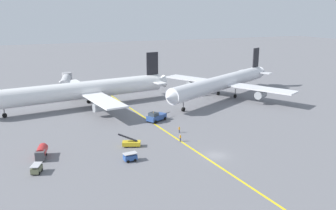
{
  "coord_description": "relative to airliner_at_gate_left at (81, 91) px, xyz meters",
  "views": [
    {
      "loc": [
        -36.68,
        -59.97,
        28.93
      ],
      "look_at": [
        1.27,
        28.34,
        4.0
      ],
      "focal_mm": 38.25,
      "sensor_mm": 36.0,
      "label": 1
    }
  ],
  "objects": [
    {
      "name": "ground_plane",
      "position": [
        18.47,
        -50.91,
        -5.24
      ],
      "size": [
        600.0,
        600.0,
        0.0
      ],
      "primitive_type": "plane",
      "color": "slate"
    },
    {
      "name": "taxiway_stripe",
      "position": [
        15.33,
        -40.91,
        -5.24
      ],
      "size": [
        7.13,
        119.84,
        0.01
      ],
      "primitive_type": "cube",
      "rotation": [
        0.0,
        0.0,
        0.06
      ],
      "color": "yellow",
      "rests_on": "ground"
    },
    {
      "name": "airliner_at_gate_left",
      "position": [
        0.0,
        0.0,
        0.0
      ],
      "size": [
        60.75,
        46.51,
        15.79
      ],
      "color": "white",
      "rests_on": "ground"
    },
    {
      "name": "airliner_being_pushed",
      "position": [
        46.86,
        -7.01,
        0.21
      ],
      "size": [
        55.13,
        46.56,
        15.51
      ],
      "color": "silver",
      "rests_on": "ground"
    },
    {
      "name": "pushback_tug",
      "position": [
        15.87,
        -23.29,
        -3.99
      ],
      "size": [
        8.57,
        5.64,
        2.95
      ],
      "color": "#2D4C8C",
      "rests_on": "ground"
    },
    {
      "name": "gse_fuel_bowser_stubby",
      "position": [
        -15.07,
        -38.08,
        -3.91
      ],
      "size": [
        2.96,
        5.2,
        2.4
      ],
      "color": "red",
      "rests_on": "ground"
    },
    {
      "name": "gse_belt_loader_portside",
      "position": [
        3.76,
        -39.03,
        -4.42
      ],
      "size": [
        5.03,
        3.13,
        3.02
      ],
      "color": "gold",
      "rests_on": "ground"
    },
    {
      "name": "gse_baggage_cart_near_cluster",
      "position": [
        1.15,
        -46.63,
        -4.38
      ],
      "size": [
        2.84,
        1.77,
        1.71
      ],
      "color": "#2D5199",
      "rests_on": "ground"
    },
    {
      "name": "gse_baggage_cart_trailing",
      "position": [
        -16.49,
        -45.1,
        -4.38
      ],
      "size": [
        2.49,
        3.12,
        1.71
      ],
      "color": "#666B4C",
      "rests_on": "ground"
    },
    {
      "name": "ground_crew_wing_walker_right",
      "position": [
        17.58,
        -34.64,
        -4.42
      ],
      "size": [
        0.5,
        0.36,
        1.6
      ],
      "color": "#4C4C51",
      "rests_on": "ground"
    },
    {
      "name": "ground_crew_ramp_agent_by_cones",
      "position": [
        15.15,
        -40.43,
        -4.33
      ],
      "size": [
        0.36,
        0.36,
        1.75
      ],
      "color": "#2D3351",
      "rests_on": "ground"
    },
    {
      "name": "jet_bridge",
      "position": [
        -1.18,
        26.4,
        -0.97
      ],
      "size": [
        6.9,
        18.05,
        6.06
      ],
      "color": "#B7B7BC",
      "rests_on": "ground"
    }
  ]
}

